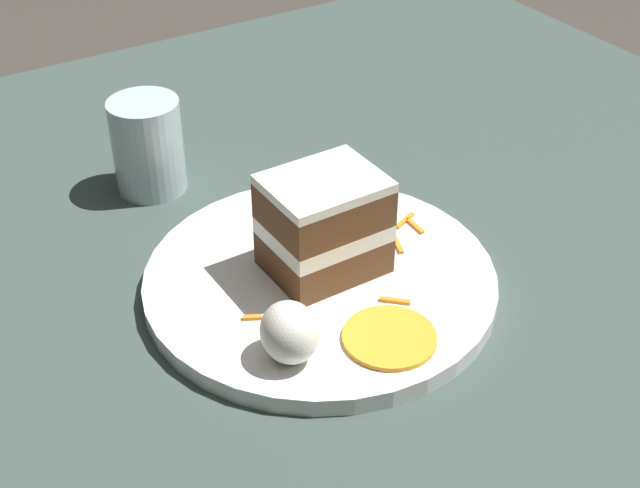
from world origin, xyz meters
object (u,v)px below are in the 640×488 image
at_px(cream_dollop, 290,332).
at_px(drinking_glass, 149,152).
at_px(cake_slice, 324,224).
at_px(orange_garnish, 389,338).
at_px(plate, 320,281).

bearing_deg(cream_dollop, drinking_glass, 176.63).
relative_size(cake_slice, cream_dollop, 1.94).
height_order(cream_dollop, orange_garnish, cream_dollop).
height_order(plate, drinking_glass, drinking_glass).
height_order(plate, cream_dollop, cream_dollop).
height_order(plate, orange_garnish, orange_garnish).
xyz_separation_m(plate, cake_slice, (-0.01, 0.01, 0.05)).
bearing_deg(cream_dollop, cake_slice, 135.03).
bearing_deg(cream_dollop, plate, 135.60).
distance_m(cream_dollop, drinking_glass, 0.30).
height_order(cake_slice, cream_dollop, cake_slice).
xyz_separation_m(cream_dollop, orange_garnish, (0.02, 0.07, -0.02)).
relative_size(plate, orange_garnish, 4.08).
height_order(cake_slice, drinking_glass, cake_slice).
bearing_deg(orange_garnish, cake_slice, 176.31).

